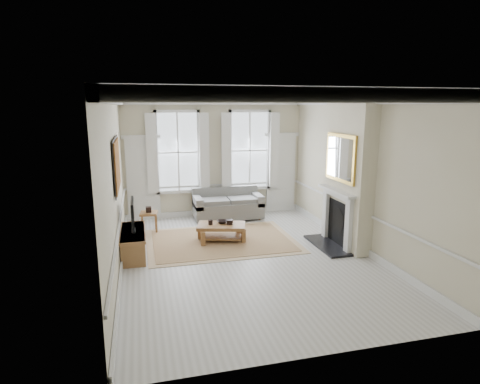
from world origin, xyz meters
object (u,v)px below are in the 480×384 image
object	(u,v)px
sofa	(227,206)
side_table	(149,216)
coffee_table	(221,228)
tv_stand	(133,243)

from	to	relation	value
sofa	side_table	xyz separation A→B (m)	(-2.23, -0.76, 0.05)
sofa	side_table	world-z (taller)	sofa
side_table	coffee_table	xyz separation A→B (m)	(1.65, -1.19, -0.07)
tv_stand	coffee_table	bearing A→B (deg)	11.50
sofa	tv_stand	world-z (taller)	sofa
sofa	coffee_table	world-z (taller)	sofa
sofa	coffee_table	size ratio (longest dim) A/B	1.54
sofa	side_table	size ratio (longest dim) A/B	3.72
side_table	tv_stand	bearing A→B (deg)	-103.32
sofa	side_table	distance (m)	2.36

